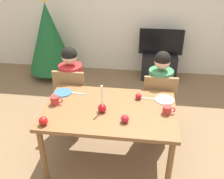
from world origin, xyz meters
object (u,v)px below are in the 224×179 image
at_px(dining_table, 110,115).
at_px(mug_right, 167,110).
at_px(chair_right, 158,101).
at_px(apple_by_left_plate, 43,121).
at_px(apple_by_right_mug, 125,119).
at_px(plate_left, 63,93).
at_px(candle_centerpiece, 102,107).
at_px(chair_left, 72,95).
at_px(plate_right, 165,100).
at_px(person_left_child, 72,90).
at_px(tv, 161,42).
at_px(christmas_tree, 49,38).
at_px(person_right_child, 159,96).
at_px(apple_near_candle, 139,96).
at_px(tv_stand, 159,66).
at_px(mug_left, 55,100).

relative_size(dining_table, mug_right, 10.69).
bearing_deg(chair_right, apple_by_left_plate, -139.86).
bearing_deg(apple_by_right_mug, plate_left, 148.28).
bearing_deg(apple_by_right_mug, candle_centerpiece, 148.94).
height_order(chair_left, chair_right, same).
xyz_separation_m(chair_left, plate_right, (1.17, -0.36, 0.24)).
relative_size(person_left_child, apple_by_left_plate, 13.31).
distance_m(plate_right, mug_right, 0.26).
xyz_separation_m(tv, christmas_tree, (-2.03, -0.17, 0.05)).
bearing_deg(person_right_child, tv, 87.52).
height_order(person_right_child, tv, person_right_child).
height_order(dining_table, chair_left, chair_left).
relative_size(tv, apple_near_candle, 11.16).
distance_m(person_left_child, tv, 2.06).
bearing_deg(plate_left, person_right_child, 18.78).
bearing_deg(person_left_child, apple_by_left_plate, -90.34).
xyz_separation_m(plate_right, apple_near_candle, (-0.29, -0.01, 0.03)).
bearing_deg(plate_right, tv, 89.03).
bearing_deg(tv_stand, mug_right, -90.59).
relative_size(plate_left, apple_near_candle, 2.88).
distance_m(chair_right, christmas_tree, 2.49).
bearing_deg(chair_left, tv_stand, 54.47).
bearing_deg(person_right_child, plate_right, -84.60).
height_order(tv, mug_left, tv).
bearing_deg(mug_right, plate_left, 167.29).
distance_m(tv, mug_left, 2.59).
bearing_deg(plate_left, person_left_child, 90.70).
relative_size(christmas_tree, mug_right, 11.16).
relative_size(plate_left, mug_right, 1.56).
xyz_separation_m(tv, apple_by_right_mug, (-0.44, -2.52, 0.08)).
bearing_deg(tv_stand, plate_right, -90.97).
bearing_deg(apple_near_candle, plate_right, 2.49).
xyz_separation_m(dining_table, plate_left, (-0.58, 0.26, 0.09)).
xyz_separation_m(person_right_child, plate_right, (0.04, -0.39, 0.19)).
bearing_deg(chair_left, plate_left, -89.23).
relative_size(chair_right, apple_by_right_mug, 10.96).
bearing_deg(apple_near_candle, plate_left, 178.62).
relative_size(chair_right, apple_by_left_plate, 10.22).
bearing_deg(person_right_child, mug_right, -85.76).
height_order(person_left_child, christmas_tree, christmas_tree).
bearing_deg(mug_left, mug_right, -1.16).
relative_size(tv, mug_right, 6.03).
distance_m(christmas_tree, apple_by_left_plate, 2.62).
distance_m(chair_left, person_right_child, 1.14).
relative_size(tv, mug_left, 5.83).
bearing_deg(apple_by_right_mug, chair_left, 132.98).
distance_m(tv, christmas_tree, 2.04).
bearing_deg(candle_centerpiece, dining_table, 44.32).
height_order(person_left_child, apple_by_left_plate, person_left_child).
bearing_deg(christmas_tree, person_right_child, -37.33).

